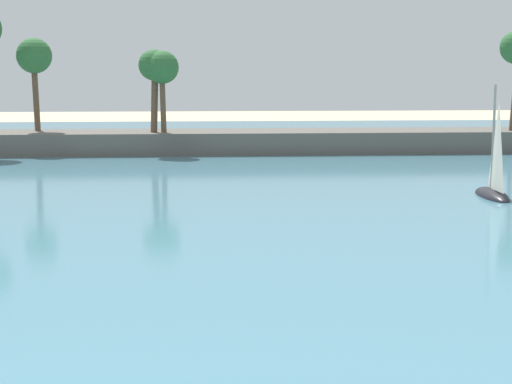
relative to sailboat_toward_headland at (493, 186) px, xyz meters
The scene contains 3 objects.
sea 23.98m from the sailboat_toward_headland, 136.92° to the left, with size 220.00×96.48×0.06m, color teal.
palm_headland 29.47m from the sailboat_toward_headland, 123.30° to the left, with size 92.86×6.00×13.01m.
sailboat_toward_headland is the anchor object (origin of this frame).
Camera 1 is at (1.94, -2.75, 6.81)m, focal length 57.89 mm.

